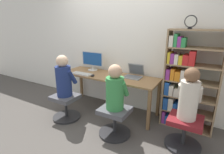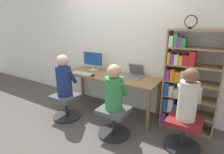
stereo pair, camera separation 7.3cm
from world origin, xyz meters
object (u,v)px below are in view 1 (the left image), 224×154
(desktop_monitor, at_px, (92,61))
(person_near_shelf, at_px, (189,96))
(office_chair_left, at_px, (66,106))
(person_at_laptop, at_px, (115,89))
(bookshelf, at_px, (184,85))
(desk_clock, at_px, (191,22))
(laptop, at_px, (134,75))
(keyboard, at_px, (82,74))
(office_chair_side, at_px, (184,131))
(office_chair_right, at_px, (115,120))
(person_at_monitor, at_px, (64,78))

(desktop_monitor, relative_size, person_near_shelf, 0.73)
(office_chair_left, height_order, person_near_shelf, person_near_shelf)
(office_chair_left, xyz_separation_m, person_at_laptop, (1.01, 0.02, 0.51))
(bookshelf, distance_m, desk_clock, 0.97)
(desktop_monitor, relative_size, office_chair_left, 1.04)
(laptop, xyz_separation_m, person_at_laptop, (0.04, -0.77, -0.02))
(desktop_monitor, distance_m, desk_clock, 1.97)
(person_near_shelf, bearing_deg, desktop_monitor, 163.97)
(person_at_laptop, relative_size, desk_clock, 3.60)
(person_at_laptop, relative_size, bookshelf, 0.43)
(desktop_monitor, bearing_deg, keyboard, -89.46)
(desktop_monitor, bearing_deg, office_chair_side, -16.16)
(office_chair_right, distance_m, bookshelf, 1.24)
(person_at_laptop, bearing_deg, keyboard, 156.04)
(office_chair_left, bearing_deg, person_at_monitor, 90.00)
(desktop_monitor, xyz_separation_m, person_at_monitor, (-0.02, -0.81, -0.15))
(keyboard, distance_m, office_chair_side, 2.03)
(person_near_shelf, bearing_deg, office_chair_right, -166.04)
(bookshelf, height_order, person_near_shelf, bookshelf)
(desk_clock, bearing_deg, office_chair_side, -72.20)
(keyboard, xyz_separation_m, office_chair_right, (0.98, -0.44, -0.49))
(office_chair_right, xyz_separation_m, desk_clock, (0.83, 0.69, 1.45))
(office_chair_right, distance_m, person_at_laptop, 0.51)
(desktop_monitor, height_order, person_at_monitor, person_at_monitor)
(laptop, distance_m, person_at_monitor, 1.25)
(person_at_laptop, bearing_deg, office_chair_right, -90.00)
(desktop_monitor, xyz_separation_m, office_chair_side, (1.96, -0.57, -0.69))
(office_chair_left, bearing_deg, person_at_laptop, 0.90)
(desktop_monitor, distance_m, office_chair_left, 1.07)
(office_chair_left, height_order, desk_clock, desk_clock)
(office_chair_right, height_order, person_at_monitor, person_at_monitor)
(office_chair_left, relative_size, person_near_shelf, 0.71)
(office_chair_right, relative_size, office_chair_side, 1.00)
(office_chair_left, relative_size, desk_clock, 2.64)
(office_chair_side, xyz_separation_m, person_near_shelf, (0.00, 0.00, 0.53))
(office_chair_right, xyz_separation_m, office_chair_side, (0.97, 0.24, 0.00))
(desktop_monitor, bearing_deg, desk_clock, -3.48)
(desktop_monitor, distance_m, person_near_shelf, 2.05)
(laptop, bearing_deg, desktop_monitor, 178.42)
(laptop, distance_m, office_chair_right, 0.94)
(bookshelf, xyz_separation_m, desk_clock, (-0.01, -0.08, 0.97))
(laptop, bearing_deg, office_chair_side, -28.25)
(desktop_monitor, relative_size, office_chair_side, 1.04)
(laptop, distance_m, person_near_shelf, 1.14)
(desk_clock, relative_size, office_chair_side, 0.38)
(office_chair_left, distance_m, person_near_shelf, 2.07)
(office_chair_right, bearing_deg, person_at_laptop, 90.00)
(keyboard, height_order, desk_clock, desk_clock)
(office_chair_left, xyz_separation_m, person_at_monitor, (0.00, 0.01, 0.53))
(desktop_monitor, height_order, bookshelf, bookshelf)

